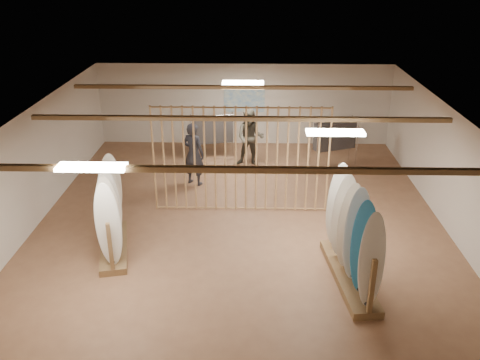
{
  "coord_description": "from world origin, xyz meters",
  "views": [
    {
      "loc": [
        0.27,
        -11.05,
        6.08
      ],
      "look_at": [
        0.0,
        0.0,
        1.2
      ],
      "focal_mm": 38.0,
      "sensor_mm": 36.0,
      "label": 1
    }
  ],
  "objects_px": {
    "shopper_a": "(193,150)",
    "rack_left": "(111,223)",
    "shopper_b": "(250,134)",
    "clothing_rack_a": "(213,130)",
    "rack_right": "(351,249)",
    "clothing_rack_b": "(335,136)"
  },
  "relations": [
    {
      "from": "rack_left",
      "to": "clothing_rack_b",
      "type": "xyz_separation_m",
      "value": [
        5.66,
        5.24,
        0.29
      ]
    },
    {
      "from": "clothing_rack_a",
      "to": "shopper_a",
      "type": "distance_m",
      "value": 2.16
    },
    {
      "from": "shopper_a",
      "to": "shopper_b",
      "type": "bearing_deg",
      "value": -111.28
    },
    {
      "from": "clothing_rack_b",
      "to": "shopper_a",
      "type": "height_order",
      "value": "shopper_a"
    },
    {
      "from": "rack_left",
      "to": "clothing_rack_b",
      "type": "relative_size",
      "value": 1.46
    },
    {
      "from": "rack_right",
      "to": "shopper_a",
      "type": "height_order",
      "value": "rack_right"
    },
    {
      "from": "shopper_b",
      "to": "shopper_a",
      "type": "bearing_deg",
      "value": -129.43
    },
    {
      "from": "rack_left",
      "to": "clothing_rack_b",
      "type": "distance_m",
      "value": 7.72
    },
    {
      "from": "shopper_a",
      "to": "rack_left",
      "type": "bearing_deg",
      "value": 95.3
    },
    {
      "from": "clothing_rack_a",
      "to": "shopper_b",
      "type": "xyz_separation_m",
      "value": [
        1.21,
        -0.65,
        0.09
      ]
    },
    {
      "from": "rack_left",
      "to": "clothing_rack_a",
      "type": "height_order",
      "value": "rack_left"
    },
    {
      "from": "rack_right",
      "to": "clothing_rack_a",
      "type": "distance_m",
      "value": 7.58
    },
    {
      "from": "rack_left",
      "to": "shopper_a",
      "type": "xyz_separation_m",
      "value": [
        1.43,
        3.7,
        0.35
      ]
    },
    {
      "from": "rack_left",
      "to": "clothing_rack_a",
      "type": "distance_m",
      "value": 6.1
    },
    {
      "from": "rack_left",
      "to": "shopper_a",
      "type": "relative_size",
      "value": 1.06
    },
    {
      "from": "clothing_rack_a",
      "to": "clothing_rack_b",
      "type": "height_order",
      "value": "clothing_rack_b"
    },
    {
      "from": "rack_left",
      "to": "clothing_rack_a",
      "type": "bearing_deg",
      "value": 59.59
    },
    {
      "from": "shopper_a",
      "to": "shopper_b",
      "type": "xyz_separation_m",
      "value": [
        1.61,
        1.46,
        -0.01
      ]
    },
    {
      "from": "clothing_rack_a",
      "to": "rack_left",
      "type": "bearing_deg",
      "value": -122.13
    },
    {
      "from": "rack_left",
      "to": "rack_right",
      "type": "height_order",
      "value": "rack_right"
    },
    {
      "from": "rack_left",
      "to": "shopper_b",
      "type": "xyz_separation_m",
      "value": [
        3.03,
        5.16,
        0.34
      ]
    },
    {
      "from": "clothing_rack_a",
      "to": "shopper_b",
      "type": "bearing_deg",
      "value": -43.14
    }
  ]
}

